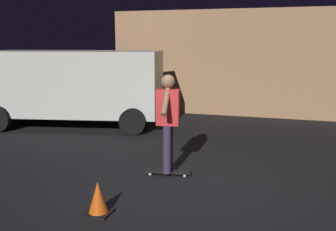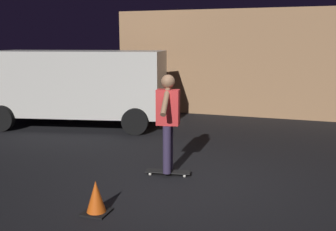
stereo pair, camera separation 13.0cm
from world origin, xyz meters
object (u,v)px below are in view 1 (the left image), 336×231
object	(u,v)px
skater	(168,116)
traffic_cone	(98,199)
skateboard_ridden	(168,172)
parked_van	(75,83)

from	to	relation	value
skater	traffic_cone	size ratio (longest dim) A/B	3.63
skateboard_ridden	traffic_cone	size ratio (longest dim) A/B	1.74
parked_van	traffic_cone	bearing A→B (deg)	-56.83
skater	parked_van	bearing A→B (deg)	139.01
parked_van	traffic_cone	distance (m)	5.97
skater	skateboard_ridden	bearing A→B (deg)	135.00
parked_van	skateboard_ridden	size ratio (longest dim) A/B	6.10
parked_van	skater	distance (m)	4.83
skateboard_ridden	skater	bearing A→B (deg)	-45.00
parked_van	traffic_cone	size ratio (longest dim) A/B	10.63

